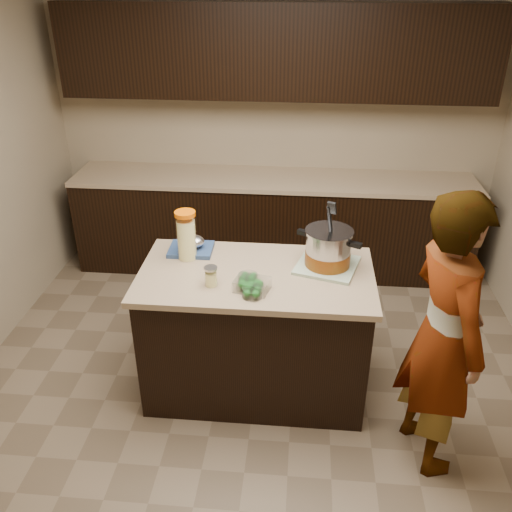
{
  "coord_description": "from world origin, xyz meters",
  "views": [
    {
      "loc": [
        0.26,
        -2.88,
        2.59
      ],
      "look_at": [
        0.0,
        0.0,
        1.02
      ],
      "focal_mm": 38.0,
      "sensor_mm": 36.0,
      "label": 1
    }
  ],
  "objects": [
    {
      "name": "lemonade_pitcher",
      "position": [
        -0.46,
        0.15,
        1.05
      ],
      "size": [
        0.15,
        0.15,
        0.32
      ],
      "rotation": [
        0.0,
        0.0,
        0.18
      ],
      "color": "#FBF399",
      "rests_on": "island"
    },
    {
      "name": "ground_plane",
      "position": [
        0.0,
        0.0,
        0.0
      ],
      "size": [
        4.0,
        4.0,
        0.0
      ],
      "primitive_type": "plane",
      "color": "brown",
      "rests_on": "ground"
    },
    {
      "name": "stock_pot",
      "position": [
        0.44,
        0.12,
        1.02
      ],
      "size": [
        0.4,
        0.4,
        0.43
      ],
      "rotation": [
        0.0,
        0.0,
        -0.42
      ],
      "color": "#B7B7BC",
      "rests_on": "dish_towel"
    },
    {
      "name": "broccoli_tub_right",
      "position": [
        0.0,
        -0.27,
        0.93
      ],
      "size": [
        0.15,
        0.15,
        0.06
      ],
      "rotation": [
        0.0,
        0.0,
        0.34
      ],
      "color": "silver",
      "rests_on": "island"
    },
    {
      "name": "broccoli_tub_rect",
      "position": [
        -0.0,
        -0.2,
        0.93
      ],
      "size": [
        0.23,
        0.19,
        0.07
      ],
      "rotation": [
        0.0,
        0.0,
        -0.25
      ],
      "color": "silver",
      "rests_on": "island"
    },
    {
      "name": "island",
      "position": [
        0.0,
        0.0,
        0.45
      ],
      "size": [
        1.46,
        0.81,
        0.9
      ],
      "color": "black",
      "rests_on": "ground"
    },
    {
      "name": "room_shell",
      "position": [
        0.0,
        0.0,
        1.71
      ],
      "size": [
        4.04,
        4.04,
        2.72
      ],
      "color": "tan",
      "rests_on": "ground"
    },
    {
      "name": "broccoli_tub_left",
      "position": [
        -0.04,
        -0.12,
        0.93
      ],
      "size": [
        0.15,
        0.15,
        0.06
      ],
      "rotation": [
        0.0,
        0.0,
        0.33
      ],
      "color": "silver",
      "rests_on": "island"
    },
    {
      "name": "dish_towel",
      "position": [
        0.44,
        0.12,
        0.91
      ],
      "size": [
        0.45,
        0.45,
        0.02
      ],
      "primitive_type": "cube",
      "rotation": [
        0.0,
        0.0,
        -0.28
      ],
      "color": "#648A5C",
      "rests_on": "island"
    },
    {
      "name": "person",
      "position": [
        1.05,
        -0.47,
        0.84
      ],
      "size": [
        0.57,
        0.7,
        1.67
      ],
      "primitive_type": "imported",
      "rotation": [
        0.0,
        0.0,
        1.88
      ],
      "color": "gray",
      "rests_on": "ground"
    },
    {
      "name": "blue_tray",
      "position": [
        -0.45,
        0.25,
        0.94
      ],
      "size": [
        0.29,
        0.23,
        0.11
      ],
      "rotation": [
        0.0,
        0.0,
        0.02
      ],
      "color": "navy",
      "rests_on": "island"
    },
    {
      "name": "back_cabinets",
      "position": [
        0.0,
        1.74,
        0.94
      ],
      "size": [
        3.6,
        0.63,
        2.33
      ],
      "color": "black",
      "rests_on": "ground"
    },
    {
      "name": "mason_jar",
      "position": [
        -0.25,
        -0.17,
        0.96
      ],
      "size": [
        0.1,
        0.1,
        0.13
      ],
      "rotation": [
        0.0,
        0.0,
        0.36
      ],
      "color": "#FBF399",
      "rests_on": "island"
    }
  ]
}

